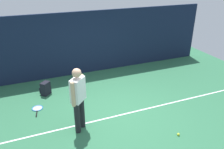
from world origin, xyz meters
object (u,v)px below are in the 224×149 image
Objects in this scene: tennis_racket at (37,109)px; tennis_player at (78,96)px; backpack at (45,89)px; tennis_ball_near_player at (178,134)px.

tennis_player is at bearing -135.35° from tennis_racket.
tennis_player reaches higher than backpack.
tennis_player is 1.92m from tennis_racket.
tennis_player is 2.68× the size of tennis_racket.
tennis_racket is at bearing 141.04° from tennis_ball_near_player.
backpack is 4.34m from tennis_ball_near_player.
tennis_racket is 4.03m from tennis_ball_near_player.
tennis_ball_near_player is at bearing 84.55° from backpack.
tennis_racket is 1.44× the size of backpack.
tennis_racket is at bearing 21.02° from backpack.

